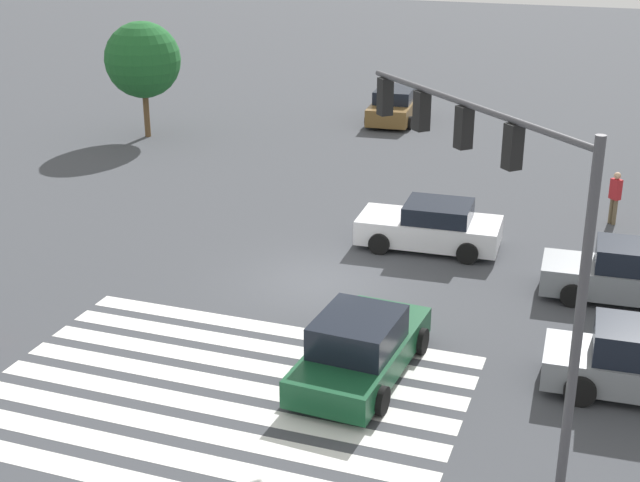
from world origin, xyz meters
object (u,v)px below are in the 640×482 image
object	(u,v)px
pedestrian	(615,195)
car_4	(360,348)
car_2	(394,106)
car_1	(431,226)
traffic_signal_mast	(491,183)
tree_corner_a	(143,60)
car_3	(632,275)

from	to	relation	value
pedestrian	car_4	bearing A→B (deg)	22.22
car_2	car_1	bearing A→B (deg)	14.56
traffic_signal_mast	car_1	distance (m)	10.47
car_2	tree_corner_a	bearing A→B (deg)	-60.57
tree_corner_a	car_1	bearing A→B (deg)	-30.82
car_3	pedestrian	world-z (taller)	pedestrian
car_4	car_3	bearing A→B (deg)	-38.63
car_3	pedestrian	distance (m)	6.08
traffic_signal_mast	tree_corner_a	world-z (taller)	traffic_signal_mast
traffic_signal_mast	pedestrian	distance (m)	13.88
car_1	car_2	distance (m)	16.37
car_4	tree_corner_a	xyz separation A→B (m)	(-15.30, 17.18, 2.74)
tree_corner_a	car_3	bearing A→B (deg)	-27.52
traffic_signal_mast	pedestrian	bearing A→B (deg)	-54.36
car_4	tree_corner_a	size ratio (longest dim) A/B	0.93
car_2	car_4	distance (m)	24.35
car_1	car_3	world-z (taller)	car_3
traffic_signal_mast	car_4	world-z (taller)	traffic_signal_mast
tree_corner_a	car_2	bearing A→B (deg)	33.95
car_3	car_4	world-z (taller)	car_3
car_4	tree_corner_a	bearing A→B (deg)	45.03
car_1	tree_corner_a	distance (m)	17.70
car_3	traffic_signal_mast	bearing A→B (deg)	64.69
traffic_signal_mast	tree_corner_a	xyz separation A→B (m)	(-18.05, 17.97, -1.66)
car_1	car_3	xyz separation A→B (m)	(5.92, -1.95, 0.05)
traffic_signal_mast	pedestrian	size ratio (longest dim) A/B	3.76
pedestrian	car_2	bearing A→B (deg)	-93.25
traffic_signal_mast	tree_corner_a	size ratio (longest dim) A/B	1.31
car_1	pedestrian	distance (m)	6.60
car_1	car_4	distance (m)	8.22
car_1	car_3	bearing A→B (deg)	158.87
car_2	tree_corner_a	world-z (taller)	tree_corner_a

